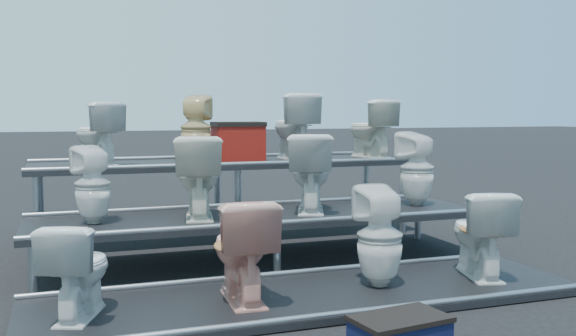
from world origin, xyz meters
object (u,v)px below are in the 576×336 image
object	(u,v)px
toilet_7	(417,169)
red_crate	(238,143)
toilet_2	(380,236)
toilet_5	(198,177)
toilet_9	(196,128)
toilet_11	(370,129)
toilet_1	(242,249)
toilet_8	(97,134)
toilet_6	(310,172)
toilet_3	(479,233)
toilet_10	(294,127)
toilet_4	(93,185)
toilet_0	(78,269)

from	to	relation	value
toilet_7	red_crate	xyz separation A→B (m)	(-1.51, 1.38, 0.22)
toilet_2	toilet_5	bearing A→B (deg)	-45.74
toilet_9	toilet_11	xyz separation A→B (m)	(2.13, 0.00, -0.03)
toilet_11	toilet_1	bearing A→B (deg)	38.75
toilet_1	toilet_5	distance (m)	1.36
toilet_2	toilet_11	xyz separation A→B (m)	(1.22, 2.60, 0.75)
toilet_11	toilet_8	bearing A→B (deg)	-9.33
toilet_2	toilet_5	size ratio (longest dim) A/B	1.06
toilet_2	toilet_1	bearing A→B (deg)	2.55
toilet_7	toilet_9	distance (m)	2.43
toilet_5	toilet_6	distance (m)	1.09
toilet_1	toilet_8	bearing A→B (deg)	-68.87
toilet_3	toilet_8	distance (m)	3.96
toilet_1	toilet_10	world-z (taller)	toilet_10
toilet_1	toilet_7	world-z (taller)	toilet_7
toilet_4	toilet_2	bearing A→B (deg)	128.05
toilet_1	toilet_3	world-z (taller)	toilet_1
toilet_6	toilet_10	bearing A→B (deg)	-82.05
toilet_4	red_crate	world-z (taller)	red_crate
toilet_2	toilet_10	bearing A→B (deg)	-92.59
toilet_3	toilet_10	distance (m)	2.81
toilet_8	toilet_9	distance (m)	1.05
toilet_5	toilet_3	bearing A→B (deg)	158.61
toilet_0	toilet_2	xyz separation A→B (m)	(2.23, 0.00, 0.07)
toilet_2	red_crate	world-z (taller)	red_crate
toilet_0	toilet_8	xyz separation A→B (m)	(0.27, 2.60, 0.80)
toilet_5	red_crate	xyz separation A→B (m)	(0.75, 1.38, 0.22)
toilet_4	toilet_5	world-z (taller)	toilet_5
toilet_2	toilet_6	distance (m)	1.36
toilet_7	red_crate	distance (m)	2.06
toilet_1	toilet_4	xyz separation A→B (m)	(-0.96, 1.30, 0.36)
toilet_10	toilet_2	bearing A→B (deg)	84.47
toilet_3	toilet_10	bearing A→B (deg)	-59.47
toilet_4	toilet_8	distance (m)	1.36
toilet_5	toilet_7	xyz separation A→B (m)	(2.26, 0.00, 0.00)
toilet_1	toilet_9	distance (m)	2.73
toilet_0	toilet_1	xyz separation A→B (m)	(1.12, 0.00, 0.05)
red_crate	toilet_4	bearing A→B (deg)	-138.99
toilet_7	toilet_8	world-z (taller)	toilet_8
toilet_4	toilet_6	distance (m)	2.00
toilet_11	toilet_0	bearing A→B (deg)	27.61
toilet_7	toilet_11	distance (m)	1.36
toilet_9	toilet_10	bearing A→B (deg)	-155.62
toilet_1	toilet_6	bearing A→B (deg)	-125.63
toilet_2	toilet_6	size ratio (longest dim) A/B	1.05
toilet_6	toilet_8	size ratio (longest dim) A/B	1.15
toilet_3	toilet_10	world-z (taller)	toilet_10
toilet_6	toilet_7	size ratio (longest dim) A/B	1.00
toilet_8	toilet_4	bearing A→B (deg)	61.19
toilet_0	toilet_3	distance (m)	3.16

